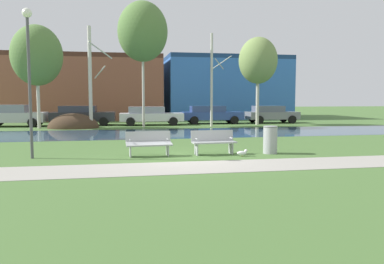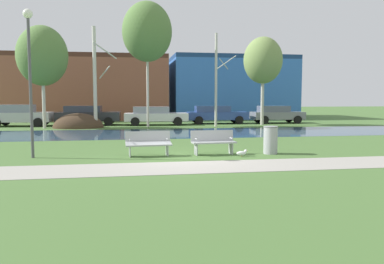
{
  "view_description": "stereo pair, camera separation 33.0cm",
  "coord_description": "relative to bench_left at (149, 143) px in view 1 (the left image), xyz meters",
  "views": [
    {
      "loc": [
        -2.2,
        -12.77,
        2.06
      ],
      "look_at": [
        0.46,
        1.24,
        0.79
      ],
      "focal_mm": 36.19,
      "sensor_mm": 36.0,
      "label": 1
    },
    {
      "loc": [
        -1.88,
        -12.83,
        2.06
      ],
      "look_at": [
        0.46,
        1.24,
        0.79
      ],
      "focal_mm": 36.19,
      "sensor_mm": 36.0,
      "label": 2
    }
  ],
  "objects": [
    {
      "name": "ground_plane",
      "position": [
        1.18,
        9.21,
        -0.47
      ],
      "size": [
        120.0,
        120.0,
        0.0
      ],
      "primitive_type": "plane",
      "color": "#476B33"
    },
    {
      "name": "streetlamp",
      "position": [
        -3.94,
        0.24,
        2.9
      ],
      "size": [
        0.32,
        0.32,
        5.0
      ],
      "color": "#4C4C51",
      "rests_on": "ground"
    },
    {
      "name": "trash_bin",
      "position": [
        4.45,
        -0.17,
        0.06
      ],
      "size": [
        0.54,
        0.54,
        1.02
      ],
      "color": "#999B9E",
      "rests_on": "ground"
    },
    {
      "name": "birch_far_left",
      "position": [
        -6.27,
        13.7,
        4.35
      ],
      "size": [
        3.32,
        3.32,
        6.83
      ],
      "color": "beige",
      "rests_on": "ground"
    },
    {
      "name": "parked_van_nearest_silver",
      "position": [
        -8.41,
        15.93,
        0.34
      ],
      "size": [
        4.32,
        2.22,
        1.56
      ],
      "color": "#B2B5BC",
      "rests_on": "ground"
    },
    {
      "name": "building_blue_store",
      "position": [
        9.63,
        25.96,
        2.58
      ],
      "size": [
        12.03,
        9.63,
        6.11
      ],
      "color": "#3870C6",
      "rests_on": "ground"
    },
    {
      "name": "bench_right",
      "position": [
        2.34,
        0.0,
        0.0
      ],
      "size": [
        1.63,
        0.64,
        0.87
      ],
      "color": "#9EA0A3",
      "rests_on": "ground"
    },
    {
      "name": "birch_center",
      "position": [
        5.53,
        13.3,
        2.88
      ],
      "size": [
        1.51,
        2.25,
        6.57
      ],
      "color": "beige",
      "rests_on": "ground"
    },
    {
      "name": "parked_hatch_third_white",
      "position": [
        1.3,
        15.57,
        0.27
      ],
      "size": [
        4.79,
        2.2,
        1.39
      ],
      "color": "silver",
      "rests_on": "ground"
    },
    {
      "name": "bench_left",
      "position": [
        0.0,
        0.0,
        0.0
      ],
      "size": [
        1.63,
        0.64,
        0.87
      ],
      "color": "#9EA0A3",
      "rests_on": "ground"
    },
    {
      "name": "parked_sedan_second_dark",
      "position": [
        -3.7,
        16.25,
        0.3
      ],
      "size": [
        4.71,
        2.22,
        1.45
      ],
      "color": "#282B30",
      "rests_on": "ground"
    },
    {
      "name": "building_brick_low",
      "position": [
        -4.61,
        24.4,
        2.51
      ],
      "size": [
        15.14,
        6.88,
        5.96
      ],
      "color": "brown",
      "rests_on": "ground"
    },
    {
      "name": "seagull",
      "position": [
        3.21,
        -0.69,
        -0.34
      ],
      "size": [
        0.42,
        0.16,
        0.25
      ],
      "color": "white",
      "rests_on": "ground"
    },
    {
      "name": "birch_center_right",
      "position": [
        9.3,
        14.3,
        4.34
      ],
      "size": [
        2.89,
        2.89,
        6.57
      ],
      "color": "#BCB7A8",
      "rests_on": "ground"
    },
    {
      "name": "paved_path_strip",
      "position": [
        1.18,
        -2.45,
        -0.47
      ],
      "size": [
        60.0,
        2.04,
        0.01
      ],
      "primitive_type": "cube",
      "color": "#9E998E",
      "rests_on": "ground"
    },
    {
      "name": "birch_left",
      "position": [
        -2.82,
        13.25,
        3.0
      ],
      "size": [
        1.61,
        2.5,
        6.79
      ],
      "color": "beige",
      "rests_on": "ground"
    },
    {
      "name": "river_band",
      "position": [
        1.18,
        8.68,
        -0.47
      ],
      "size": [
        80.0,
        6.3,
        0.01
      ],
      "primitive_type": "cube",
      "color": "#33516B",
      "rests_on": "ground"
    },
    {
      "name": "birch_center_left",
      "position": [
        0.69,
        13.67,
        6.11
      ],
      "size": [
        3.43,
        3.43,
        8.65
      ],
      "color": "beige",
      "rests_on": "ground"
    },
    {
      "name": "parked_suv_fifth_grey",
      "position": [
        11.16,
        16.16,
        0.28
      ],
      "size": [
        4.17,
        2.22,
        1.4
      ],
      "color": "slate",
      "rests_on": "ground"
    },
    {
      "name": "soil_mound",
      "position": [
        -4.06,
        13.68,
        -0.47
      ],
      "size": [
        3.39,
        2.58,
        1.99
      ],
      "primitive_type": "ellipsoid",
      "color": "#423021",
      "rests_on": "ground"
    },
    {
      "name": "parked_wagon_fourth_blue",
      "position": [
        6.19,
        16.34,
        0.28
      ],
      "size": [
        4.86,
        2.11,
        1.41
      ],
      "color": "#2D4793",
      "rests_on": "ground"
    }
  ]
}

